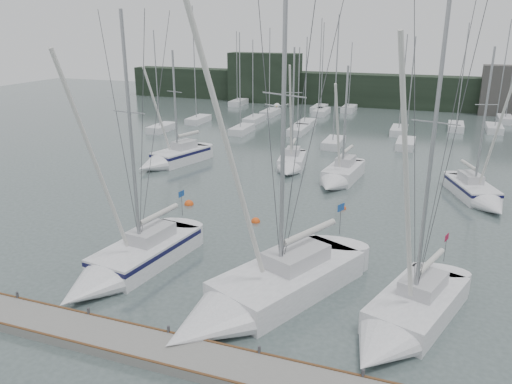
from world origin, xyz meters
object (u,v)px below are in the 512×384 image
sailboat_near_center (252,298)px  buoy_b (343,209)px  sailboat_mid_c (339,177)px  sailboat_mid_b (291,165)px  sailboat_near_right (401,323)px  sailboat_near_left (124,265)px  sailboat_mid_d (479,195)px  buoy_a (256,222)px  sailboat_mid_a (170,159)px  buoy_c (189,204)px

sailboat_near_center → buoy_b: (1.44, 14.67, -0.61)m
sailboat_mid_c → sailboat_mid_b: bearing=158.9°
sailboat_near_right → buoy_b: 15.14m
sailboat_near_left → sailboat_mid_b: sailboat_near_left is taller
sailboat_near_center → sailboat_mid_b: size_ratio=1.45×
sailboat_near_right → sailboat_near_left: bearing=-163.1°
sailboat_near_left → sailboat_mid_b: 22.25m
sailboat_mid_d → buoy_a: 16.98m
sailboat_near_center → sailboat_mid_a: 26.03m
sailboat_near_center → sailboat_near_right: bearing=28.5°
sailboat_near_left → sailboat_near_right: sailboat_near_right is taller
sailboat_mid_d → buoy_b: (-9.19, -4.83, -0.54)m
sailboat_mid_c → sailboat_mid_d: size_ratio=0.86×
buoy_b → sailboat_mid_c: bearing=104.2°
sailboat_near_center → sailboat_mid_b: sailboat_near_center is taller
buoy_c → sailboat_near_right: bearing=-35.3°
sailboat_mid_a → buoy_a: bearing=-23.6°
sailboat_near_right → sailboat_mid_a: bearing=156.5°
buoy_a → sailboat_mid_d: bearing=33.3°
sailboat_near_center → sailboat_mid_a: size_ratio=1.48×
sailboat_near_center → sailboat_mid_d: (10.63, 19.50, -0.07)m
sailboat_near_center → buoy_a: (-3.56, 10.19, -0.61)m
sailboat_mid_a → sailboat_mid_b: 11.22m
sailboat_near_center → sailboat_mid_d: 22.21m
buoy_a → buoy_b: bearing=41.9°
sailboat_near_center → sailboat_mid_c: 20.44m
sailboat_mid_b → sailboat_mid_c: 5.45m
sailboat_mid_b → sailboat_mid_c: size_ratio=1.12×
sailboat_near_left → buoy_b: sailboat_near_left is taller
sailboat_mid_d → buoy_c: bearing=-179.3°
sailboat_mid_c → buoy_b: size_ratio=20.45×
sailboat_near_right → sailboat_mid_b: 25.24m
sailboat_mid_c → buoy_b: (1.46, -5.77, -0.55)m
buoy_c → sailboat_mid_b: bearing=68.5°
sailboat_near_right → sailboat_mid_b: (-11.44, 22.50, -0.02)m
sailboat_mid_b → buoy_c: size_ratio=16.51×
sailboat_near_left → buoy_a: sailboat_near_left is taller
sailboat_near_left → buoy_a: (3.91, 9.34, -0.59)m
sailboat_near_left → sailboat_mid_b: size_ratio=1.25×
sailboat_near_center → sailboat_near_right: sailboat_near_center is taller
buoy_a → sailboat_near_right: bearing=-43.9°
sailboat_near_right → sailboat_mid_d: bearing=96.6°
sailboat_mid_b → sailboat_mid_d: sailboat_mid_d is taller
sailboat_mid_c → sailboat_near_left: bearing=-104.6°
sailboat_mid_a → buoy_c: size_ratio=16.22×
sailboat_mid_d → buoy_c: (-19.93, -7.82, -0.54)m
sailboat_near_right → sailboat_mid_a: 30.19m
sailboat_near_right → sailboat_mid_b: size_ratio=1.33×
sailboat_near_left → sailboat_near_right: size_ratio=0.94×
sailboat_mid_d → buoy_a: size_ratio=19.33×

